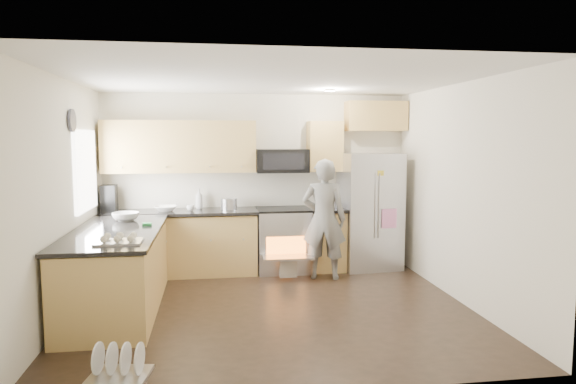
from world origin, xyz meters
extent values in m
plane|color=black|center=(0.00, 0.00, 0.00)|extent=(4.50, 4.50, 0.00)
cube|color=silver|center=(0.00, 2.00, 1.30)|extent=(4.50, 0.04, 2.60)
cube|color=silver|center=(0.00, -2.00, 1.30)|extent=(4.50, 0.04, 2.60)
cube|color=silver|center=(-2.25, 0.00, 1.30)|extent=(0.04, 4.00, 2.60)
cube|color=silver|center=(2.25, 0.00, 1.30)|extent=(0.04, 4.00, 2.60)
cube|color=white|center=(0.00, 0.00, 2.60)|extent=(4.50, 4.00, 0.04)
cube|color=white|center=(-2.23, 1.00, 1.55)|extent=(0.04, 1.00, 1.00)
cylinder|color=#FFEACC|center=(0.90, 1.10, 2.58)|extent=(0.14, 0.14, 0.02)
cylinder|color=#474754|center=(-2.22, 0.45, 2.15)|extent=(0.03, 0.26, 0.26)
cube|color=tan|center=(-1.12, 1.70, 0.43)|extent=(2.15, 0.60, 0.87)
cube|color=black|center=(-1.12, 1.69, 0.91)|extent=(2.19, 0.64, 0.04)
cube|color=tan|center=(1.00, 1.70, 0.43)|extent=(0.50, 0.60, 0.87)
cube|color=black|center=(1.00, 1.69, 0.91)|extent=(0.54, 0.64, 0.04)
cube|color=tan|center=(-1.12, 1.83, 1.83)|extent=(2.16, 0.33, 0.74)
cube|color=tan|center=(1.00, 1.83, 1.83)|extent=(0.50, 0.33, 0.74)
cube|color=tan|center=(1.78, 1.83, 2.28)|extent=(0.90, 0.33, 0.44)
imported|color=white|center=(-1.32, 1.68, 0.96)|extent=(0.31, 0.31, 0.08)
imported|color=white|center=(-0.86, 1.88, 1.07)|extent=(0.11, 0.11, 0.29)
imported|color=white|center=(-0.98, 1.65, 0.97)|extent=(0.11, 0.11, 0.09)
cylinder|color=#B7B7BC|center=(-0.44, 1.74, 1.01)|extent=(0.24, 0.24, 0.16)
cube|color=black|center=(-2.10, 1.74, 1.11)|extent=(0.20, 0.24, 0.38)
cylinder|color=#B7B7BC|center=(1.11, 1.72, 0.97)|extent=(0.11, 0.11, 0.09)
cube|color=tan|center=(-1.75, 0.25, 0.43)|extent=(0.90, 2.30, 0.87)
cube|color=black|center=(-1.75, 0.25, 0.91)|extent=(0.96, 2.36, 0.04)
imported|color=silver|center=(-1.74, 0.89, 0.98)|extent=(0.33, 0.33, 0.10)
cube|color=green|center=(-1.44, 0.48, 0.94)|extent=(0.10, 0.07, 0.03)
cube|color=#B7B7BC|center=(-1.58, -0.52, 0.97)|extent=(0.44, 0.34, 0.09)
cube|color=#B7B7BC|center=(0.35, 1.68, 0.45)|extent=(0.76, 0.62, 0.90)
cube|color=black|center=(0.35, 1.68, 0.92)|extent=(0.76, 0.60, 0.03)
cube|color=orange|center=(0.35, 1.36, 0.40)|extent=(0.56, 0.02, 0.34)
cube|color=#B7B7BC|center=(0.35, 1.20, 0.32)|extent=(0.70, 0.34, 0.03)
cube|color=white|center=(0.35, 1.15, 0.18)|extent=(0.24, 0.03, 0.28)
cube|color=black|center=(0.35, 1.80, 1.62)|extent=(0.76, 0.40, 0.34)
cube|color=#B7B7BC|center=(1.66, 1.68, 0.86)|extent=(0.90, 0.72, 1.73)
cylinder|color=#B7B7BC|center=(1.63, 1.34, 0.99)|extent=(0.02, 0.02, 0.94)
cylinder|color=#B7B7BC|center=(1.69, 1.34, 0.99)|extent=(0.02, 0.02, 0.94)
cube|color=#FF93D6|center=(1.85, 1.34, 0.80)|extent=(0.23, 0.02, 0.28)
cube|color=#92B5EB|center=(1.49, 1.34, 1.27)|extent=(0.17, 0.02, 0.21)
imported|color=gray|center=(0.86, 1.20, 0.84)|extent=(0.70, 0.56, 1.67)
cube|color=#B7B7BC|center=(-1.44, -1.49, 0.01)|extent=(0.53, 0.45, 0.03)
cylinder|color=white|center=(-1.61, -1.46, 0.16)|extent=(0.06, 0.26, 0.26)
cylinder|color=white|center=(-1.50, -1.48, 0.16)|extent=(0.06, 0.26, 0.26)
cylinder|color=white|center=(-1.39, -1.50, 0.16)|extent=(0.06, 0.26, 0.26)
cylinder|color=white|center=(-1.27, -1.52, 0.16)|extent=(0.06, 0.26, 0.26)
camera|label=1|loc=(-0.66, -5.67, 1.95)|focal=32.00mm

